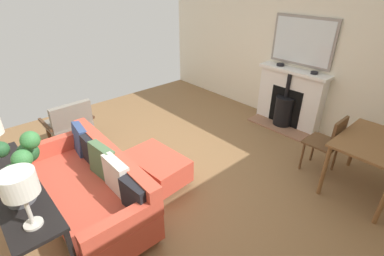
{
  "coord_description": "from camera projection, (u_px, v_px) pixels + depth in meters",
  "views": [
    {
      "loc": [
        1.79,
        2.58,
        2.44
      ],
      "look_at": [
        -0.51,
        0.01,
        0.56
      ],
      "focal_mm": 26.22,
      "sensor_mm": 36.0,
      "label": 1
    }
  ],
  "objects": [
    {
      "name": "ground_plane",
      "position": [
        165.0,
        175.0,
        3.91
      ],
      "size": [
        5.64,
        5.96,
        0.01
      ],
      "primitive_type": "cube",
      "color": "olive"
    },
    {
      "name": "armchair_accent",
      "position": [
        69.0,
        121.0,
        4.33
      ],
      "size": [
        0.69,
        0.6,
        0.8
      ],
      "color": "#4C3321",
      "rests_on": "ground"
    },
    {
      "name": "mirror_over_mantel",
      "position": [
        303.0,
        41.0,
        4.62
      ],
      "size": [
        0.04,
        1.09,
        0.79
      ],
      "color": "gray"
    },
    {
      "name": "ottoman",
      "position": [
        157.0,
        167.0,
        3.67
      ],
      "size": [
        0.59,
        0.86,
        0.39
      ],
      "color": "#B2B2B7",
      "rests_on": "ground"
    },
    {
      "name": "fireplace",
      "position": [
        288.0,
        101.0,
        5.04
      ],
      "size": [
        0.56,
        1.25,
        1.03
      ],
      "color": "#93664C",
      "rests_on": "ground"
    },
    {
      "name": "console_table",
      "position": [
        16.0,
        192.0,
        2.6
      ],
      "size": [
        0.39,
        1.69,
        0.76
      ],
      "color": "black",
      "rests_on": "ground"
    },
    {
      "name": "mantel_bowl_far",
      "position": [
        314.0,
        73.0,
        4.54
      ],
      "size": [
        0.12,
        0.12,
        0.04
      ],
      "color": "black",
      "rests_on": "fireplace"
    },
    {
      "name": "table_lamp_far_end",
      "position": [
        19.0,
        186.0,
        1.96
      ],
      "size": [
        0.25,
        0.25,
        0.49
      ],
      "color": "beige",
      "rests_on": "console_table"
    },
    {
      "name": "book_stack",
      "position": [
        10.0,
        178.0,
        2.61
      ],
      "size": [
        0.27,
        0.19,
        0.05
      ],
      "color": "#B23833",
      "rests_on": "console_table"
    },
    {
      "name": "dining_chair_near_fireplace",
      "position": [
        329.0,
        141.0,
        3.72
      ],
      "size": [
        0.4,
        0.4,
        0.86
      ],
      "color": "brown",
      "rests_on": "ground"
    },
    {
      "name": "mantel_bowl_near",
      "position": [
        280.0,
        65.0,
        4.96
      ],
      "size": [
        0.13,
        0.13,
        0.04
      ],
      "color": "black",
      "rests_on": "fireplace"
    },
    {
      "name": "wall_left",
      "position": [
        290.0,
        47.0,
        4.91
      ],
      "size": [
        0.12,
        5.96,
        2.68
      ],
      "primitive_type": "cube",
      "color": "silver",
      "rests_on": "ground"
    },
    {
      "name": "potted_plant",
      "position": [
        17.0,
        166.0,
        2.27
      ],
      "size": [
        0.47,
        0.49,
        0.6
      ],
      "color": "#4C4C51",
      "rests_on": "console_table"
    },
    {
      "name": "sofa",
      "position": [
        93.0,
        186.0,
        3.16
      ],
      "size": [
        0.85,
        1.88,
        0.79
      ],
      "color": "#B2B2B7",
      "rests_on": "ground"
    },
    {
      "name": "dining_table",
      "position": [
        374.0,
        149.0,
        3.32
      ],
      "size": [
        1.01,
        0.75,
        0.74
      ],
      "color": "brown",
      "rests_on": "ground"
    }
  ]
}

